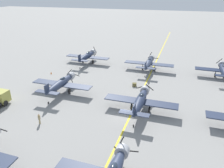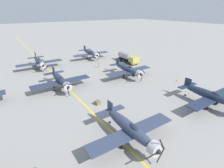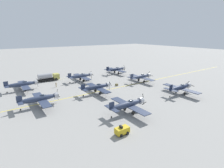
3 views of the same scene
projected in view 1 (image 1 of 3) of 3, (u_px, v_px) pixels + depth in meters
The scene contains 10 objects.
ground_plane at pixel (129, 119), 33.85m from camera, with size 400.00×400.00×0.00m, color gray.
taxiway_stripe at pixel (129, 119), 33.85m from camera, with size 0.30×160.00×0.01m, color yellow.
airplane_far_left at pixel (87, 56), 58.82m from camera, with size 12.00×9.98×3.65m.
airplane_far_right at pixel (224, 70), 48.75m from camera, with size 12.00×9.98×3.65m.
airplane_mid_center at pixel (140, 101), 35.26m from camera, with size 12.00×9.98×3.65m.
airplane_far_center at pixel (149, 63), 53.47m from camera, with size 12.00×9.98×3.65m.
airplane_mid_left at pixel (61, 83), 41.75m from camera, with size 12.00×9.98×3.65m.
ground_crew_walking at pixel (39, 118), 32.47m from camera, with size 0.36×0.36×1.65m.
supply_crate_by_tanker at pixel (134, 85), 45.38m from camera, with size 0.85×0.71×0.71m, color brown.
traffic_cone at pixel (51, 73), 52.03m from camera, with size 0.36×0.36×0.55m, color orange.
Camera 1 is at (6.61, -28.22, 18.51)m, focal length 35.00 mm.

